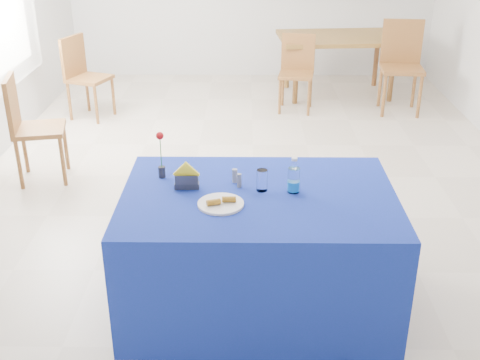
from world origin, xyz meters
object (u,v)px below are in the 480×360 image
Objects in this scene: blue_table at (258,250)px; chair_win_b at (82,71)px; oak_table at (340,42)px; chair_bg_right at (402,60)px; water_bottle at (294,181)px; chair_bg_left at (297,67)px; chair_win_a at (28,122)px; plate at (221,204)px.

blue_table is 4.05m from chair_win_b.
oak_table is 1.50× the size of chair_bg_right.
oak_table is at bearing 78.64° from water_bottle.
blue_table is 1.81× the size of chair_bg_left.
chair_bg_right is at bearing -72.78° from chair_win_a.
plate is 0.46m from water_bottle.
chair_win_b is (0.04, 1.74, -0.02)m from chair_win_a.
chair_bg_right is 3.69m from chair_win_b.
chair_bg_right reaches higher than blue_table.
chair_win_b is at bearing 115.02° from plate.
chair_win_a is at bearing 132.12° from plate.
chair_win_a is 1.03× the size of chair_win_b.
oak_table is (1.09, 4.47, 0.30)m from blue_table.
water_bottle is at bearing 22.69° from plate.
chair_win_a is at bearing 137.63° from blue_table.
chair_bg_right is 1.13× the size of chair_win_b.
chair_bg_left is 0.95× the size of chair_win_b.
chair_win_a reaches higher than oak_table.
chair_bg_right reaches higher than chair_win_b.
chair_bg_right is (0.64, -0.62, -0.07)m from oak_table.
oak_table is 0.84m from chair_bg_left.
blue_table is 0.49m from water_bottle.
chair_win_b is at bearing 121.32° from water_bottle.
chair_bg_left is (0.74, 4.02, -0.26)m from plate.
chair_win_b is at bearing -163.06° from oak_table.
chair_bg_left reaches higher than plate.
chair_win_a is (-1.98, 1.81, 0.17)m from blue_table.
chair_bg_left is 0.93× the size of chair_win_a.
chair_bg_left is at bearing -61.99° from chair_win_a.
chair_bg_left is 1.22m from chair_bg_right.
blue_table is at bearing -171.83° from water_bottle.
water_bottle is 4.13m from chair_bg_right.
chair_win_a is (-2.18, 1.78, -0.28)m from water_bottle.
blue_table is (0.22, 0.15, -0.39)m from plate.
chair_win_a reaches higher than chair_win_b.
chair_bg_right is at bearing 7.57° from chair_bg_left.
chair_win_a is (-3.72, -2.04, -0.06)m from chair_bg_right.
chair_win_a is at bearing -139.11° from oak_table.
water_bottle is 0.24× the size of chair_bg_left.
water_bottle is 0.14× the size of oak_table.
oak_table is 3.18m from chair_win_b.
chair_bg_right is (1.54, 3.82, -0.22)m from water_bottle.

